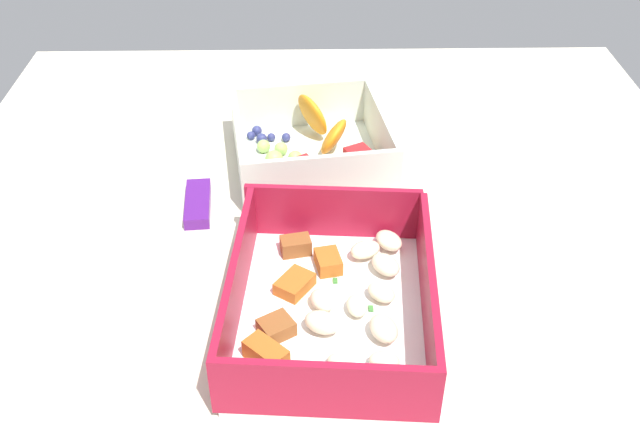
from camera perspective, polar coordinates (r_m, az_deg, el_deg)
The scene contains 4 objects.
table_surface at distance 70.89cm, azimuth 0.92°, elevation -1.30°, with size 80.00×80.00×2.00cm, color beige.
pasta_container at distance 59.46cm, azimuth 1.01°, elevation -6.75°, with size 22.31×17.46×5.78cm.
fruit_bowl at distance 77.58cm, azimuth -0.71°, elevation 5.10°, with size 17.95×17.76×5.97cm.
candy_bar at distance 72.68cm, azimuth -9.53°, elevation 0.78°, with size 7.00×2.40×1.20cm, color #51197A.
Camera 1 is at (-55.86, 2.16, 44.60)cm, focal length 40.95 mm.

